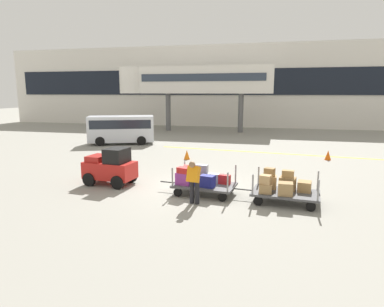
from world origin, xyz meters
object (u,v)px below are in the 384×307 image
Objects in this scene: baggage_handler at (194,180)px; shuttle_van at (121,128)px; baggage_cart_middle at (283,187)px; baggage_cart_lead at (201,180)px; safety_cone_far at (187,155)px; baggage_tug at (111,167)px; safety_cone_near at (328,155)px.

shuttle_van is (-8.54, 12.32, 0.37)m from baggage_handler.
baggage_cart_middle is 3.18m from baggage_handler.
baggage_handler is at bearing -55.27° from shuttle_van.
baggage_handler is at bearing -162.52° from baggage_cart_middle.
safety_cone_far is (-2.20, 6.42, -0.27)m from baggage_cart_lead.
baggage_tug is 11.60m from shuttle_van.
safety_cone_far is (-7.98, -1.77, 0.00)m from safety_cone_near.
baggage_tug is at bearing 157.43° from baggage_handler.
safety_cone_far is at bearing 108.94° from baggage_cart_lead.
shuttle_van is at bearing 135.48° from baggage_cart_middle.
baggage_tug is 1.41× the size of baggage_handler.
baggage_cart_middle is (3.04, -0.29, 0.01)m from baggage_cart_lead.
shuttle_van reaches higher than safety_cone_far.
baggage_cart_lead is at bearing -125.20° from safety_cone_near.
shuttle_van reaches higher than safety_cone_near.
baggage_cart_middle is at bearing -51.98° from safety_cone_far.
baggage_cart_middle is 5.56× the size of safety_cone_near.
safety_cone_near is (2.73, 8.48, -0.27)m from baggage_cart_middle.
baggage_cart_middle is 1.96× the size of baggage_handler.
safety_cone_far is at bearing 73.47° from baggage_tug.
baggage_tug is 7.07m from baggage_cart_middle.
shuttle_van is at bearing 127.56° from baggage_cart_lead.
baggage_handler is (-3.02, -0.95, 0.32)m from baggage_cart_middle.
baggage_cart_lead reaches higher than safety_cone_far.
baggage_handler is 0.30× the size of shuttle_van.
safety_cone_near is (14.30, -2.90, -0.96)m from shuttle_van.
baggage_tug is 4.01× the size of safety_cone_near.
baggage_tug is 0.72× the size of baggage_cart_middle.
baggage_cart_lead is 5.56× the size of safety_cone_near.
baggage_tug is 12.48m from safety_cone_near.
baggage_handler is (0.02, -1.24, 0.32)m from baggage_cart_lead.
baggage_cart_middle reaches higher than baggage_cart_lead.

